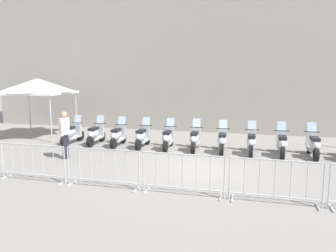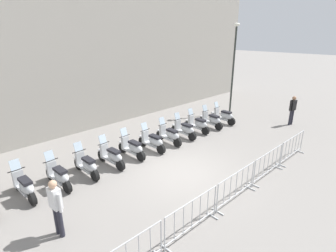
{
  "view_description": "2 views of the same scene",
  "coord_description": "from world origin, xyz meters",
  "px_view_note": "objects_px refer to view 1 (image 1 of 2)",
  "views": [
    {
      "loc": [
        0.4,
        -9.94,
        2.91
      ],
      "look_at": [
        -1.31,
        2.23,
        1.03
      ],
      "focal_mm": 33.41,
      "sensor_mm": 36.0,
      "label": 1
    },
    {
      "loc": [
        -7.62,
        -5.55,
        5.42
      ],
      "look_at": [
        1.93,
        2.29,
        0.92
      ],
      "focal_mm": 28.81,
      "sensor_mm": 36.0,
      "label": 2
    }
  ],
  "objects_px": {
    "barrier_segment_0": "(32,163)",
    "barrier_segment_1": "(103,168)",
    "motorcycle_2": "(118,136)",
    "motorcycle_7": "(251,143)",
    "barrier_segment_3": "(275,182)",
    "motorcycle_3": "(142,137)",
    "motorcycle_8": "(282,144)",
    "motorcycle_5": "(195,139)",
    "officer_near_row_end": "(65,132)",
    "motorcycle_9": "(314,145)",
    "canopy_tent": "(37,86)",
    "motorcycle_1": "(95,134)",
    "motorcycle_6": "(222,141)",
    "motorcycle_0": "(71,134)",
    "barrier_segment_2": "(183,175)",
    "motorcycle_4": "(168,138)"
  },
  "relations": [
    {
      "from": "motorcycle_1",
      "to": "barrier_segment_3",
      "type": "height_order",
      "value": "motorcycle_1"
    },
    {
      "from": "barrier_segment_0",
      "to": "barrier_segment_1",
      "type": "relative_size",
      "value": 1.0
    },
    {
      "from": "motorcycle_8",
      "to": "barrier_segment_0",
      "type": "distance_m",
      "value": 8.68
    },
    {
      "from": "motorcycle_8",
      "to": "barrier_segment_1",
      "type": "relative_size",
      "value": 0.82
    },
    {
      "from": "motorcycle_4",
      "to": "officer_near_row_end",
      "type": "xyz_separation_m",
      "value": [
        -3.5,
        -2.0,
        0.53
      ]
    },
    {
      "from": "motorcycle_2",
      "to": "motorcycle_8",
      "type": "distance_m",
      "value": 6.68
    },
    {
      "from": "officer_near_row_end",
      "to": "motorcycle_7",
      "type": "bearing_deg",
      "value": 13.35
    },
    {
      "from": "motorcycle_0",
      "to": "motorcycle_2",
      "type": "relative_size",
      "value": 1.0
    },
    {
      "from": "barrier_segment_0",
      "to": "motorcycle_5",
      "type": "bearing_deg",
      "value": 45.34
    },
    {
      "from": "motorcycle_1",
      "to": "motorcycle_6",
      "type": "bearing_deg",
      "value": -7.68
    },
    {
      "from": "barrier_segment_3",
      "to": "motorcycle_3",
      "type": "bearing_deg",
      "value": 128.9
    },
    {
      "from": "barrier_segment_0",
      "to": "motorcycle_6",
      "type": "bearing_deg",
      "value": 37.68
    },
    {
      "from": "motorcycle_4",
      "to": "barrier_segment_3",
      "type": "relative_size",
      "value": 0.82
    },
    {
      "from": "motorcycle_1",
      "to": "motorcycle_7",
      "type": "relative_size",
      "value": 1.0
    },
    {
      "from": "motorcycle_6",
      "to": "barrier_segment_3",
      "type": "distance_m",
      "value": 5.12
    },
    {
      "from": "motorcycle_7",
      "to": "officer_near_row_end",
      "type": "xyz_separation_m",
      "value": [
        -6.81,
        -1.62,
        0.53
      ]
    },
    {
      "from": "motorcycle_9",
      "to": "canopy_tent",
      "type": "relative_size",
      "value": 0.58
    },
    {
      "from": "motorcycle_2",
      "to": "canopy_tent",
      "type": "relative_size",
      "value": 0.58
    },
    {
      "from": "motorcycle_1",
      "to": "motorcycle_5",
      "type": "bearing_deg",
      "value": -6.97
    },
    {
      "from": "motorcycle_5",
      "to": "barrier_segment_0",
      "type": "height_order",
      "value": "motorcycle_5"
    },
    {
      "from": "motorcycle_8",
      "to": "motorcycle_9",
      "type": "relative_size",
      "value": 1.0
    },
    {
      "from": "motorcycle_6",
      "to": "motorcycle_0",
      "type": "bearing_deg",
      "value": 173.48
    },
    {
      "from": "motorcycle_1",
      "to": "barrier_segment_2",
      "type": "distance_m",
      "value": 7.04
    },
    {
      "from": "motorcycle_3",
      "to": "motorcycle_6",
      "type": "distance_m",
      "value": 3.34
    },
    {
      "from": "motorcycle_2",
      "to": "officer_near_row_end",
      "type": "relative_size",
      "value": 1.0
    },
    {
      "from": "motorcycle_0",
      "to": "motorcycle_9",
      "type": "height_order",
      "value": "same"
    },
    {
      "from": "motorcycle_7",
      "to": "motorcycle_2",
      "type": "bearing_deg",
      "value": 173.56
    },
    {
      "from": "canopy_tent",
      "to": "motorcycle_9",
      "type": "bearing_deg",
      "value": -11.71
    },
    {
      "from": "motorcycle_8",
      "to": "officer_near_row_end",
      "type": "xyz_separation_m",
      "value": [
        -7.92,
        -1.51,
        0.53
      ]
    },
    {
      "from": "motorcycle_8",
      "to": "officer_near_row_end",
      "type": "bearing_deg",
      "value": -169.19
    },
    {
      "from": "motorcycle_2",
      "to": "motorcycle_7",
      "type": "height_order",
      "value": "same"
    },
    {
      "from": "motorcycle_3",
      "to": "motorcycle_4",
      "type": "bearing_deg",
      "value": -6.66
    },
    {
      "from": "motorcycle_9",
      "to": "barrier_segment_2",
      "type": "relative_size",
      "value": 0.82
    },
    {
      "from": "motorcycle_5",
      "to": "motorcycle_7",
      "type": "xyz_separation_m",
      "value": [
        2.2,
        -0.33,
        0.0
      ]
    },
    {
      "from": "motorcycle_1",
      "to": "motorcycle_8",
      "type": "bearing_deg",
      "value": -7.16
    },
    {
      "from": "barrier_segment_3",
      "to": "officer_near_row_end",
      "type": "xyz_separation_m",
      "value": [
        -6.75,
        3.28,
        0.46
      ]
    },
    {
      "from": "motorcycle_4",
      "to": "barrier_segment_1",
      "type": "bearing_deg",
      "value": -102.98
    },
    {
      "from": "motorcycle_7",
      "to": "motorcycle_1",
      "type": "bearing_deg",
      "value": 172.54
    },
    {
      "from": "motorcycle_1",
      "to": "motorcycle_9",
      "type": "bearing_deg",
      "value": -6.84
    },
    {
      "from": "motorcycle_4",
      "to": "barrier_segment_0",
      "type": "distance_m",
      "value": 5.57
    },
    {
      "from": "barrier_segment_2",
      "to": "barrier_segment_0",
      "type": "bearing_deg",
      "value": 173.21
    },
    {
      "from": "motorcycle_6",
      "to": "motorcycle_8",
      "type": "height_order",
      "value": "same"
    },
    {
      "from": "barrier_segment_0",
      "to": "barrier_segment_3",
      "type": "bearing_deg",
      "value": -6.79
    },
    {
      "from": "motorcycle_6",
      "to": "barrier_segment_1",
      "type": "height_order",
      "value": "motorcycle_6"
    },
    {
      "from": "motorcycle_0",
      "to": "motorcycle_1",
      "type": "height_order",
      "value": "same"
    },
    {
      "from": "barrier_segment_1",
      "to": "barrier_segment_2",
      "type": "xyz_separation_m",
      "value": [
        2.18,
        -0.26,
        0.0
      ]
    },
    {
      "from": "motorcycle_3",
      "to": "motorcycle_9",
      "type": "bearing_deg",
      "value": -6.12
    },
    {
      "from": "motorcycle_1",
      "to": "barrier_segment_1",
      "type": "relative_size",
      "value": 0.82
    },
    {
      "from": "motorcycle_2",
      "to": "barrier_segment_1",
      "type": "xyz_separation_m",
      "value": [
        1.12,
        -5.0,
        0.07
      ]
    },
    {
      "from": "motorcycle_3",
      "to": "motorcycle_5",
      "type": "distance_m",
      "value": 2.23
    }
  ]
}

